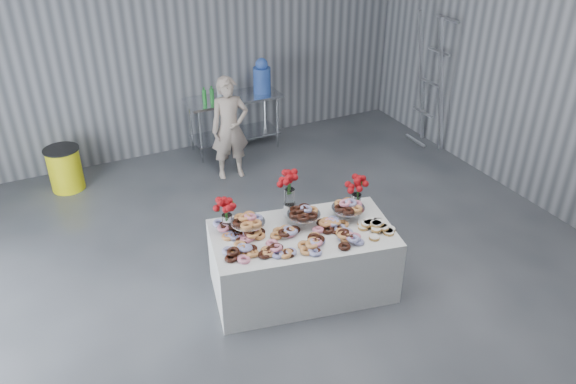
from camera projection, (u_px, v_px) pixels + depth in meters
name	position (u px, v px, depth m)	size (l,w,h in m)	color
ground	(299.00, 322.00, 5.77)	(9.00, 9.00, 0.00)	#34363B
room_walls	(266.00, 76.00, 4.38)	(8.04, 9.04, 4.02)	gray
display_table	(302.00, 261.00, 6.04)	(1.90, 1.00, 0.75)	white
prep_table	(234.00, 113.00, 8.98)	(1.50, 0.60, 0.90)	silver
donut_mounds	(305.00, 231.00, 5.79)	(1.80, 0.80, 0.09)	#DF9851
cake_stand_left	(248.00, 221.00, 5.79)	(0.36, 0.36, 0.17)	silver
cake_stand_mid	(304.00, 213.00, 5.92)	(0.36, 0.36, 0.17)	silver
cake_stand_right	(348.00, 206.00, 6.03)	(0.36, 0.36, 0.17)	silver
danish_pile	(376.00, 225.00, 5.86)	(0.48, 0.48, 0.11)	white
bouquet_left	(226.00, 205.00, 5.75)	(0.26, 0.26, 0.42)	white
bouquet_right	(357.00, 185.00, 6.11)	(0.26, 0.26, 0.42)	white
bouquet_center	(290.00, 185.00, 5.94)	(0.26, 0.26, 0.57)	silver
water_jug	(262.00, 77.00, 8.90)	(0.28, 0.28, 0.55)	#4474E9
drink_bottles	(216.00, 94.00, 8.57)	(0.54, 0.08, 0.27)	#268C33
person	(230.00, 128.00, 8.10)	(0.56, 0.37, 1.53)	#CC8C93
trash_barrel	(65.00, 169.00, 7.99)	(0.49, 0.49, 0.63)	yellow
stepladder	(431.00, 83.00, 8.81)	(0.24, 0.54, 2.20)	silver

